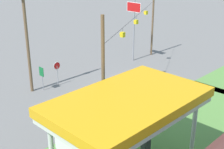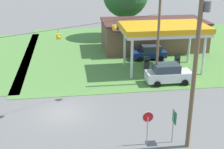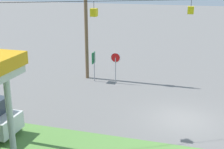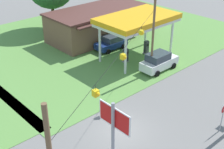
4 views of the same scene
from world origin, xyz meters
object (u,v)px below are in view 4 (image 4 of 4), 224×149
object	(u,v)px
stop_sign_roadside	(223,112)
car_at_pumps_front	(159,61)
gas_station_store	(99,23)
fuel_pump_far	(146,48)
fuel_pump_near	(126,56)
car_at_pumps_rear	(111,42)
gas_station_canopy	(137,20)
stop_sign_overhead	(114,139)

from	to	relation	value
stop_sign_roadside	car_at_pumps_front	bearing A→B (deg)	-114.57
stop_sign_roadside	gas_station_store	bearing A→B (deg)	-106.08
fuel_pump_far	fuel_pump_near	bearing A→B (deg)	180.00
gas_station_store	car_at_pumps_rear	xyz separation A→B (m)	(-1.65, -4.42, -1.07)
fuel_pump_near	car_at_pumps_rear	world-z (taller)	car_at_pumps_rear
gas_station_store	car_at_pumps_front	xyz separation A→B (m)	(-1.78, -12.20, -0.96)
fuel_pump_near	gas_station_store	bearing A→B (deg)	70.13
gas_station_store	fuel_pump_far	size ratio (longest dim) A/B	8.38
fuel_pump_far	car_at_pumps_rear	size ratio (longest dim) A/B	0.40
gas_station_canopy	stop_sign_roadside	size ratio (longest dim) A/B	3.66
gas_station_canopy	gas_station_store	size ratio (longest dim) A/B	0.66
car_at_pumps_front	stop_sign_roadside	bearing A→B (deg)	-114.55
stop_sign_roadside	fuel_pump_near	bearing A→B (deg)	-103.78
car_at_pumps_rear	fuel_pump_near	bearing A→B (deg)	71.68
gas_station_canopy	stop_sign_overhead	world-z (taller)	stop_sign_overhead
gas_station_canopy	stop_sign_roadside	world-z (taller)	gas_station_canopy
car_at_pumps_rear	fuel_pump_far	bearing A→B (deg)	120.20
gas_station_store	car_at_pumps_front	size ratio (longest dim) A/B	3.06
fuel_pump_near	car_at_pumps_front	distance (m)	4.08
gas_station_store	gas_station_canopy	bearing A→B (deg)	-98.45
gas_station_store	car_at_pumps_front	bearing A→B (deg)	-98.32
car_at_pumps_rear	stop_sign_overhead	xyz separation A→B (m)	(-16.15, -17.83, 4.41)
fuel_pump_far	car_at_pumps_front	world-z (taller)	car_at_pumps_front
gas_station_canopy	fuel_pump_near	size ratio (longest dim) A/B	5.54
gas_station_canopy	car_at_pumps_front	distance (m)	5.32
gas_station_store	stop_sign_roadside	xyz separation A→B (m)	(-6.47, -22.46, -0.18)
car_at_pumps_front	car_at_pumps_rear	world-z (taller)	car_at_pumps_front
fuel_pump_near	fuel_pump_far	distance (m)	3.54
fuel_pump_near	fuel_pump_far	bearing A→B (deg)	0.00
car_at_pumps_front	stop_sign_overhead	world-z (taller)	stop_sign_overhead
gas_station_canopy	fuel_pump_near	xyz separation A→B (m)	(-1.77, -0.00, -3.83)
stop_sign_roadside	car_at_pumps_rear	bearing A→B (deg)	-104.96
fuel_pump_near	car_at_pumps_front	size ratio (longest dim) A/B	0.37
car_at_pumps_front	gas_station_store	bearing A→B (deg)	81.70
gas_station_store	stop_sign_overhead	size ratio (longest dim) A/B	1.84
fuel_pump_near	stop_sign_roadside	bearing A→B (deg)	-103.78
fuel_pump_near	stop_sign_overhead	bearing A→B (deg)	-136.71
car_at_pumps_front	gas_station_canopy	bearing A→B (deg)	81.97
gas_station_canopy	fuel_pump_far	size ratio (longest dim) A/B	5.54
fuel_pump_far	stop_sign_roadside	world-z (taller)	stop_sign_roadside
gas_station_store	fuel_pump_far	distance (m)	8.42
gas_station_canopy	stop_sign_overhead	size ratio (longest dim) A/B	1.22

